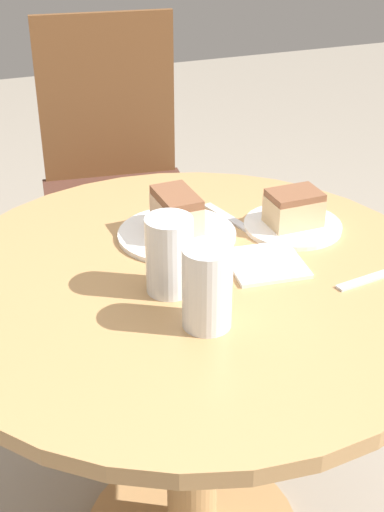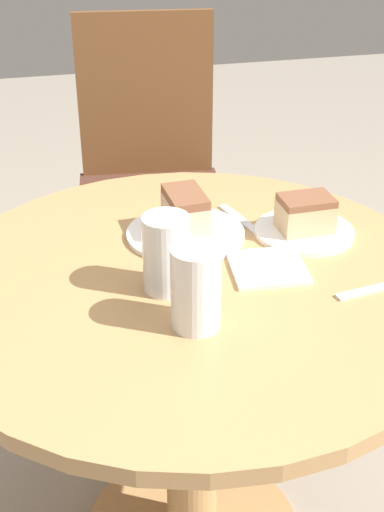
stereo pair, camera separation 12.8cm
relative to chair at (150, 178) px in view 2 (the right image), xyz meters
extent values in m
cylinder|color=tan|center=(-0.09, -0.89, -0.16)|extent=(0.11, 0.11, 0.65)
cylinder|color=tan|center=(-0.09, -0.89, 0.18)|extent=(0.95, 0.95, 0.03)
cylinder|color=brown|center=(-0.23, -0.25, -0.29)|extent=(0.04, 0.04, 0.45)
cylinder|color=brown|center=(0.16, -0.30, -0.29)|extent=(0.04, 0.04, 0.45)
cylinder|color=brown|center=(-0.18, 0.15, -0.29)|extent=(0.04, 0.04, 0.45)
cylinder|color=brown|center=(0.21, 0.09, -0.29)|extent=(0.04, 0.04, 0.45)
cube|color=#47281E|center=(-0.01, -0.08, -0.05)|extent=(0.49, 0.49, 0.03)
cube|color=brown|center=(0.02, 0.13, 0.22)|extent=(0.41, 0.07, 0.50)
cylinder|color=white|center=(0.17, -0.79, 0.20)|extent=(0.20, 0.20, 0.01)
cylinder|color=white|center=(-0.07, -0.74, 0.20)|extent=(0.24, 0.24, 0.01)
cube|color=tan|center=(0.17, -0.79, 0.23)|extent=(0.11, 0.08, 0.06)
cube|color=brown|center=(0.17, -0.79, 0.27)|extent=(0.10, 0.08, 0.01)
cube|color=beige|center=(-0.07, -0.74, 0.24)|extent=(0.08, 0.12, 0.07)
cube|color=brown|center=(-0.07, -0.74, 0.28)|extent=(0.08, 0.12, 0.02)
cylinder|color=beige|center=(-0.15, -0.93, 0.25)|extent=(0.07, 0.07, 0.10)
cylinder|color=white|center=(-0.15, -0.93, 0.26)|extent=(0.08, 0.08, 0.14)
cylinder|color=silver|center=(-0.12, -1.05, 0.24)|extent=(0.07, 0.07, 0.10)
cylinder|color=white|center=(-0.12, -1.05, 0.27)|extent=(0.08, 0.08, 0.14)
cube|color=silver|center=(0.05, -0.91, 0.20)|extent=(0.15, 0.15, 0.01)
cube|color=silver|center=(0.06, -0.72, 0.20)|extent=(0.06, 0.18, 0.00)
cube|color=silver|center=(0.20, -1.02, 0.20)|extent=(0.14, 0.04, 0.00)
camera|label=1|loc=(-0.48, -1.93, 0.87)|focal=50.00mm
camera|label=2|loc=(-0.36, -1.97, 0.87)|focal=50.00mm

